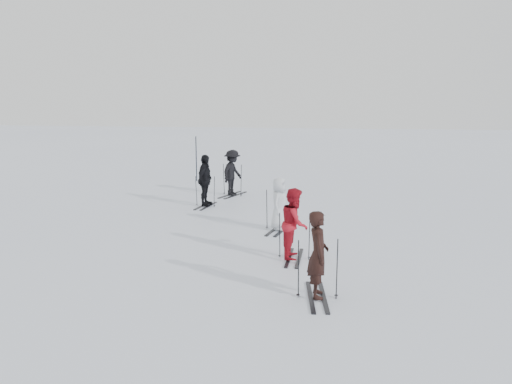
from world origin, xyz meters
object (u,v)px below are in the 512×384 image
skier_uphill_far (232,173)px  piste_marker (196,159)px  skier_near_dark (318,256)px  skier_grey (279,204)px  skier_red (295,224)px  skier_uphill_left (205,181)px

skier_uphill_far → piste_marker: piste_marker is taller
skier_near_dark → piste_marker: 15.34m
piste_marker → skier_grey: bearing=-58.9°
skier_near_dark → skier_grey: (-1.46, 5.12, -0.07)m
piste_marker → skier_near_dark: bearing=-64.1°
skier_grey → skier_red: bearing=-155.0°
skier_red → skier_uphill_far: 8.70m
skier_near_dark → skier_uphill_far: (-4.12, 10.42, 0.07)m
skier_grey → piste_marker: piste_marker is taller
skier_uphill_left → skier_uphill_far: (0.50, 2.34, -0.02)m
skier_near_dark → skier_uphill_left: 9.31m
skier_uphill_far → piste_marker: 4.25m
skier_near_dark → skier_uphill_far: 11.21m
skier_red → skier_uphill_left: 6.88m
piste_marker → skier_uphill_far: bearing=-52.6°
skier_uphill_left → piste_marker: 6.08m
skier_uphill_left → skier_uphill_far: size_ratio=1.02×
skier_red → piste_marker: piste_marker is taller
skier_red → skier_grey: skier_red is taller
skier_uphill_far → skier_grey: bearing=-136.1°
skier_red → piste_marker: bearing=27.1°
skier_red → skier_uphill_left: bearing=33.9°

